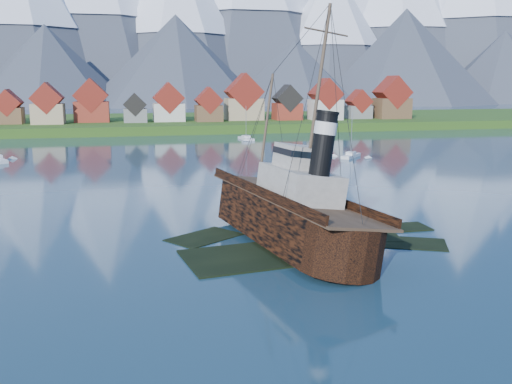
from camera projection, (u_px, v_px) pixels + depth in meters
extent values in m
plane|color=#1A3649|center=(296.00, 247.00, 60.63)|extent=(1400.00, 1400.00, 0.00)
cube|color=black|center=(273.00, 258.00, 58.13)|extent=(19.08, 11.42, 1.00)
cube|color=black|center=(336.00, 238.00, 65.83)|extent=(15.15, 9.76, 1.00)
cube|color=black|center=(290.00, 228.00, 69.73)|extent=(11.45, 9.06, 1.00)
cube|color=black|center=(403.00, 247.00, 62.35)|extent=(10.27, 8.34, 1.00)
cube|color=black|center=(204.00, 241.00, 64.51)|extent=(9.42, 8.68, 1.00)
cube|color=black|center=(403.00, 231.00, 68.73)|extent=(6.00, 4.00, 1.00)
cube|color=#1F4012|center=(171.00, 126.00, 223.37)|extent=(600.00, 80.00, 3.20)
cube|color=#3F3D38|center=(180.00, 135.00, 186.99)|extent=(600.00, 2.50, 2.00)
cube|color=brown|center=(9.00, 116.00, 193.89)|extent=(9.00, 8.00, 5.50)
cube|color=maroon|center=(8.00, 103.00, 193.05)|extent=(9.16, 8.16, 9.16)
cube|color=tan|center=(48.00, 114.00, 193.70)|extent=(10.50, 9.00, 6.80)
cube|color=maroon|center=(47.00, 98.00, 192.69)|extent=(10.69, 9.18, 10.69)
cube|color=maroon|center=(92.00, 112.00, 202.43)|extent=(12.00, 8.50, 7.20)
cube|color=maroon|center=(91.00, 95.00, 201.33)|extent=(12.22, 8.67, 12.22)
cube|color=slate|center=(135.00, 115.00, 201.12)|extent=(8.00, 7.00, 4.80)
cube|color=black|center=(135.00, 104.00, 200.38)|extent=(8.15, 7.14, 8.15)
cube|color=beige|center=(169.00, 112.00, 206.43)|extent=(11.00, 9.50, 6.40)
cube|color=maroon|center=(168.00, 98.00, 205.44)|extent=(11.20, 9.69, 11.20)
cube|color=brown|center=(209.00, 113.00, 205.69)|extent=(9.50, 8.00, 5.80)
cube|color=maroon|center=(208.00, 100.00, 204.80)|extent=(9.67, 8.16, 9.67)
cube|color=tan|center=(244.00, 109.00, 213.29)|extent=(13.50, 10.00, 8.00)
cube|color=maroon|center=(244.00, 92.00, 212.06)|extent=(13.75, 10.20, 13.75)
cube|color=maroon|center=(287.00, 111.00, 214.05)|extent=(10.00, 8.50, 6.20)
cube|color=black|center=(287.00, 98.00, 213.11)|extent=(10.18, 8.67, 10.18)
cube|color=beige|center=(325.00, 110.00, 214.08)|extent=(11.50, 9.00, 7.50)
cube|color=maroon|center=(326.00, 94.00, 212.96)|extent=(11.71, 9.18, 11.71)
cube|color=slate|center=(358.00, 112.00, 221.39)|extent=(9.00, 7.50, 5.00)
cube|color=maroon|center=(359.00, 101.00, 220.60)|extent=(9.16, 7.65, 9.16)
cube|color=brown|center=(392.00, 108.00, 222.02)|extent=(12.50, 10.00, 7.80)
cube|color=maroon|center=(392.00, 92.00, 220.84)|extent=(12.73, 10.20, 12.73)
cone|color=#2D333D|center=(17.00, 11.00, 460.57)|extent=(180.00, 180.00, 150.00)
cone|color=#2D333D|center=(95.00, 0.00, 508.96)|extent=(210.00, 210.00, 180.00)
cone|color=#2D333D|center=(177.00, 20.00, 503.52)|extent=(170.00, 170.00, 145.00)
cone|color=#2D333D|center=(330.00, 33.00, 526.13)|extent=(150.00, 150.00, 125.00)
cone|color=white|center=(331.00, 5.00, 521.34)|extent=(93.00, 93.00, 75.00)
cone|color=#2D333D|center=(396.00, 14.00, 567.83)|extent=(200.00, 200.00, 170.00)
cone|color=#2D333D|center=(477.00, 4.00, 568.85)|extent=(230.00, 230.00, 190.00)
cone|color=#2D333D|center=(47.00, 67.00, 398.34)|extent=(120.00, 120.00, 58.00)
cone|color=#2D333D|center=(177.00, 62.00, 412.25)|extent=(136.00, 136.00, 66.00)
cone|color=#2D333D|center=(294.00, 73.00, 437.07)|extent=(110.00, 110.00, 50.00)
cone|color=#2D333D|center=(405.00, 58.00, 451.26)|extent=(150.00, 150.00, 75.00)
cone|color=#2D333D|center=(503.00, 68.00, 473.12)|extent=(124.00, 124.00, 60.00)
cube|color=black|center=(285.00, 220.00, 62.21)|extent=(7.80, 22.47, 4.68)
cone|color=black|center=(256.00, 194.00, 76.17)|extent=(7.80, 7.80, 7.80)
cylinder|color=black|center=(318.00, 249.00, 51.46)|extent=(7.80, 7.80, 4.68)
cube|color=#4C3826|center=(285.00, 198.00, 61.74)|extent=(7.65, 29.65, 0.28)
cube|color=black|center=(251.00, 195.00, 60.84)|extent=(0.22, 28.72, 1.00)
cube|color=black|center=(318.00, 192.00, 62.46)|extent=(0.22, 28.72, 1.00)
cube|color=#ADA89E|center=(290.00, 186.00, 59.82)|extent=(5.80, 9.48, 3.34)
cube|color=#ADA89E|center=(287.00, 157.00, 60.33)|extent=(4.01, 4.46, 2.45)
cylinder|color=black|center=(301.00, 144.00, 55.38)|extent=(2.12, 2.12, 6.24)
cylinder|color=silver|center=(301.00, 128.00, 55.08)|extent=(2.23, 2.23, 1.23)
cylinder|color=#473828|center=(266.00, 129.00, 68.97)|extent=(0.31, 0.31, 13.38)
cylinder|color=#473828|center=(294.00, 75.00, 56.57)|extent=(0.36, 0.36, 14.49)
cube|color=silver|center=(351.00, 157.00, 131.87)|extent=(6.84, 7.34, 1.13)
cube|color=silver|center=(351.00, 153.00, 131.70)|extent=(2.82, 2.86, 0.66)
cylinder|color=gray|center=(352.00, 133.00, 130.82)|extent=(0.13, 0.13, 9.84)
cube|color=silver|center=(246.00, 139.00, 171.45)|extent=(3.40, 9.35, 1.10)
cube|color=silver|center=(246.00, 136.00, 171.28)|extent=(2.31, 2.79, 0.64)
cylinder|color=gray|center=(246.00, 122.00, 170.43)|extent=(0.13, 0.13, 9.50)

